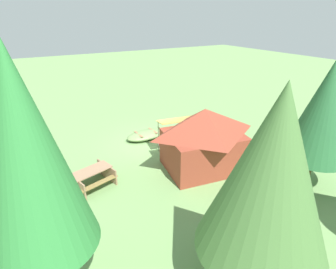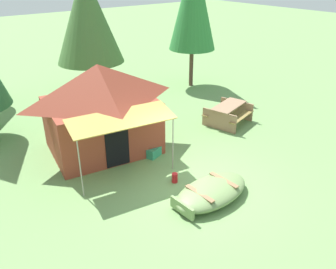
{
  "view_description": "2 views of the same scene",
  "coord_description": "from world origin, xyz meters",
  "px_view_note": "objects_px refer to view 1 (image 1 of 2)",
  "views": [
    {
      "loc": [
        5.86,
        12.12,
        6.73
      ],
      "look_at": [
        -0.62,
        0.84,
        0.78
      ],
      "focal_mm": 28.07,
      "sensor_mm": 36.0,
      "label": 1
    },
    {
      "loc": [
        -5.8,
        -6.22,
        5.82
      ],
      "look_at": [
        -0.17,
        0.94,
        1.29
      ],
      "focal_mm": 37.19,
      "sensor_mm": 36.0,
      "label": 2
    }
  ],
  "objects_px": {
    "picnic_table": "(92,176)",
    "pine_tree_back_right": "(271,175)",
    "canvas_cabin_tent": "(203,138)",
    "pine_tree_back_left": "(29,157)",
    "cooler_box": "(168,157)",
    "pine_tree_far_center": "(324,111)",
    "beached_rowboat": "(146,135)",
    "fuel_can": "(160,143)"
  },
  "relations": [
    {
      "from": "picnic_table",
      "to": "pine_tree_back_right",
      "type": "relative_size",
      "value": 0.35
    },
    {
      "from": "fuel_can",
      "to": "pine_tree_back_right",
      "type": "bearing_deg",
      "value": 77.71
    },
    {
      "from": "beached_rowboat",
      "to": "pine_tree_far_center",
      "type": "bearing_deg",
      "value": 118.22
    },
    {
      "from": "canvas_cabin_tent",
      "to": "pine_tree_back_right",
      "type": "distance_m",
      "value": 6.46
    },
    {
      "from": "pine_tree_far_center",
      "to": "fuel_can",
      "type": "bearing_deg",
      "value": -59.28
    },
    {
      "from": "beached_rowboat",
      "to": "cooler_box",
      "type": "xyz_separation_m",
      "value": [
        0.15,
        2.86,
        -0.06
      ]
    },
    {
      "from": "fuel_can",
      "to": "pine_tree_back_right",
      "type": "height_order",
      "value": "pine_tree_back_right"
    },
    {
      "from": "cooler_box",
      "to": "pine_tree_back_left",
      "type": "bearing_deg",
      "value": 39.18
    },
    {
      "from": "beached_rowboat",
      "to": "pine_tree_back_right",
      "type": "relative_size",
      "value": 0.43
    },
    {
      "from": "canvas_cabin_tent",
      "to": "fuel_can",
      "type": "distance_m",
      "value": 3.45
    },
    {
      "from": "cooler_box",
      "to": "fuel_can",
      "type": "xyz_separation_m",
      "value": [
        -0.43,
        -1.64,
        -0.01
      ]
    },
    {
      "from": "cooler_box",
      "to": "fuel_can",
      "type": "relative_size",
      "value": 2.0
    },
    {
      "from": "beached_rowboat",
      "to": "picnic_table",
      "type": "relative_size",
      "value": 1.23
    },
    {
      "from": "canvas_cabin_tent",
      "to": "pine_tree_back_right",
      "type": "relative_size",
      "value": 0.76
    },
    {
      "from": "canvas_cabin_tent",
      "to": "pine_tree_back_left",
      "type": "xyz_separation_m",
      "value": [
        6.97,
        3.36,
        2.63
      ]
    },
    {
      "from": "pine_tree_far_center",
      "to": "canvas_cabin_tent",
      "type": "bearing_deg",
      "value": -46.13
    },
    {
      "from": "beached_rowboat",
      "to": "pine_tree_back_left",
      "type": "xyz_separation_m",
      "value": [
        6.06,
        7.68,
        3.95
      ]
    },
    {
      "from": "cooler_box",
      "to": "fuel_can",
      "type": "bearing_deg",
      "value": -104.83
    },
    {
      "from": "canvas_cabin_tent",
      "to": "cooler_box",
      "type": "relative_size",
      "value": 7.35
    },
    {
      "from": "canvas_cabin_tent",
      "to": "pine_tree_back_right",
      "type": "bearing_deg",
      "value": 65.78
    },
    {
      "from": "pine_tree_back_right",
      "to": "cooler_box",
      "type": "bearing_deg",
      "value": -101.7
    },
    {
      "from": "picnic_table",
      "to": "fuel_can",
      "type": "bearing_deg",
      "value": -155.71
    },
    {
      "from": "canvas_cabin_tent",
      "to": "pine_tree_back_left",
      "type": "bearing_deg",
      "value": 25.74
    },
    {
      "from": "cooler_box",
      "to": "pine_tree_far_center",
      "type": "distance_m",
      "value": 7.13
    },
    {
      "from": "canvas_cabin_tent",
      "to": "pine_tree_far_center",
      "type": "relative_size",
      "value": 0.8
    },
    {
      "from": "cooler_box",
      "to": "pine_tree_back_right",
      "type": "distance_m",
      "value": 7.97
    },
    {
      "from": "pine_tree_far_center",
      "to": "cooler_box",
      "type": "bearing_deg",
      "value": -48.35
    },
    {
      "from": "picnic_table",
      "to": "pine_tree_back_left",
      "type": "distance_m",
      "value": 6.16
    },
    {
      "from": "canvas_cabin_tent",
      "to": "cooler_box",
      "type": "bearing_deg",
      "value": -54.05
    },
    {
      "from": "pine_tree_back_left",
      "to": "canvas_cabin_tent",
      "type": "bearing_deg",
      "value": -154.26
    },
    {
      "from": "picnic_table",
      "to": "cooler_box",
      "type": "xyz_separation_m",
      "value": [
        -3.9,
        -0.32,
        -0.31
      ]
    },
    {
      "from": "picnic_table",
      "to": "fuel_can",
      "type": "height_order",
      "value": "picnic_table"
    },
    {
      "from": "beached_rowboat",
      "to": "cooler_box",
      "type": "height_order",
      "value": "beached_rowboat"
    },
    {
      "from": "pine_tree_back_left",
      "to": "pine_tree_far_center",
      "type": "relative_size",
      "value": 1.2
    },
    {
      "from": "picnic_table",
      "to": "pine_tree_back_right",
      "type": "height_order",
      "value": "pine_tree_back_right"
    },
    {
      "from": "picnic_table",
      "to": "fuel_can",
      "type": "relative_size",
      "value": 6.8
    },
    {
      "from": "fuel_can",
      "to": "pine_tree_back_left",
      "type": "bearing_deg",
      "value": 45.5
    },
    {
      "from": "fuel_can",
      "to": "pine_tree_back_left",
      "type": "xyz_separation_m",
      "value": [
        6.34,
        6.45,
        4.03
      ]
    },
    {
      "from": "cooler_box",
      "to": "pine_tree_back_right",
      "type": "xyz_separation_m",
      "value": [
        1.46,
        7.05,
        3.42
      ]
    },
    {
      "from": "picnic_table",
      "to": "cooler_box",
      "type": "relative_size",
      "value": 3.39
    },
    {
      "from": "beached_rowboat",
      "to": "picnic_table",
      "type": "xyz_separation_m",
      "value": [
        4.05,
        3.18,
        0.25
      ]
    },
    {
      "from": "picnic_table",
      "to": "cooler_box",
      "type": "height_order",
      "value": "picnic_table"
    }
  ]
}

